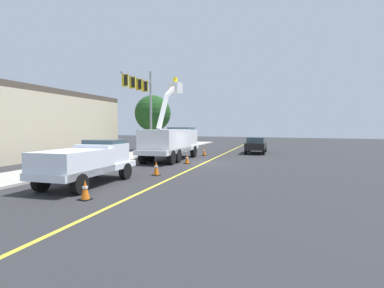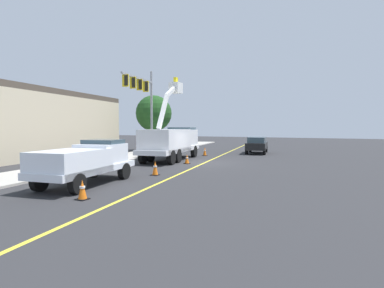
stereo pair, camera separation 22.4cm
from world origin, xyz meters
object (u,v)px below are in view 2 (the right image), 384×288
Objects in this scene: traffic_cone_leading at (82,190)px; utility_bucket_truck at (172,140)px; passing_minivan at (257,144)px; traffic_cone_trailing at (205,151)px; traffic_cone_mid_front at (155,168)px; service_pickup_truck at (85,161)px; traffic_signal_mast at (143,95)px; traffic_cone_mid_rear at (187,159)px.

utility_bucket_truck is at bearing 17.09° from traffic_cone_leading.
traffic_cone_trailing is (-4.87, 3.71, -0.56)m from passing_minivan.
traffic_cone_trailing reaches higher than traffic_cone_mid_front.
traffic_signal_mast is at bearing 25.16° from service_pickup_truck.
utility_bucket_truck is 1.45× the size of service_pickup_truck.
traffic_cone_trailing is (6.28, 1.43, 0.07)m from traffic_cone_mid_rear.
traffic_cone_mid_rear is at bearing 9.49° from traffic_cone_mid_front.
traffic_cone_leading is at bearing -172.52° from traffic_cone_mid_front.
traffic_cone_mid_rear is (9.31, -0.42, -0.78)m from service_pickup_truck.
traffic_cone_mid_rear is 0.84× the size of traffic_cone_trailing.
service_pickup_truck is 1.16× the size of passing_minivan.
traffic_cone_trailing is at bearing 142.70° from passing_minivan.
traffic_cone_trailing reaches higher than traffic_cone_mid_rear.
traffic_cone_mid_front is 12.61m from traffic_signal_mast.
service_pickup_truck is 3.14m from traffic_cone_leading.
traffic_cone_mid_rear is (-11.15, 2.28, -0.63)m from passing_minivan.
traffic_cone_trailing is 0.10× the size of traffic_signal_mast.
passing_minivan is 7.25× the size of traffic_cone_mid_rear.
utility_bucket_truck reaches higher than passing_minivan.
traffic_cone_leading reaches higher than traffic_cone_mid_rear.
service_pickup_truck reaches higher than traffic_cone_trailing.
traffic_cone_leading is 0.91× the size of traffic_cone_trailing.
traffic_cone_mid_front is at bearing -170.51° from traffic_cone_mid_rear.
traffic_signal_mast is (8.85, 7.28, 5.26)m from traffic_cone_mid_front.
utility_bucket_truck is 3.18m from traffic_cone_mid_rear.
passing_minivan is 12.57m from traffic_signal_mast.
traffic_signal_mast is (-2.97, 4.92, 5.25)m from traffic_cone_trailing.
traffic_cone_mid_front is (-7.27, -3.28, -1.21)m from utility_bucket_truck.
traffic_cone_mid_rear is (-1.73, -2.36, -1.26)m from utility_bucket_truck.
service_pickup_truck is 7.07× the size of traffic_cone_trailing.
service_pickup_truck reaches higher than passing_minivan.
traffic_cone_mid_rear is 6.44m from traffic_cone_trailing.
passing_minivan reaches higher than traffic_cone_mid_front.
traffic_cone_mid_rear is at bearing -167.16° from traffic_cone_trailing.
service_pickup_truck is 0.72× the size of traffic_signal_mast.
service_pickup_truck is 20.64m from passing_minivan.
traffic_signal_mast is at bearing 62.49° from traffic_cone_mid_rear.
traffic_cone_leading is 0.92× the size of traffic_cone_mid_front.
utility_bucket_truck is 4.80m from traffic_cone_trailing.
service_pickup_truck is 14.67m from traffic_signal_mast.
traffic_cone_mid_rear is at bearing 8.45° from traffic_cone_leading.
service_pickup_truck is 4.07m from traffic_cone_mid_front.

